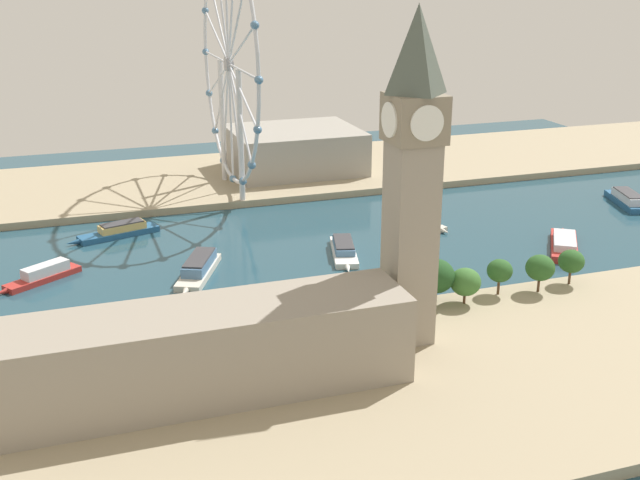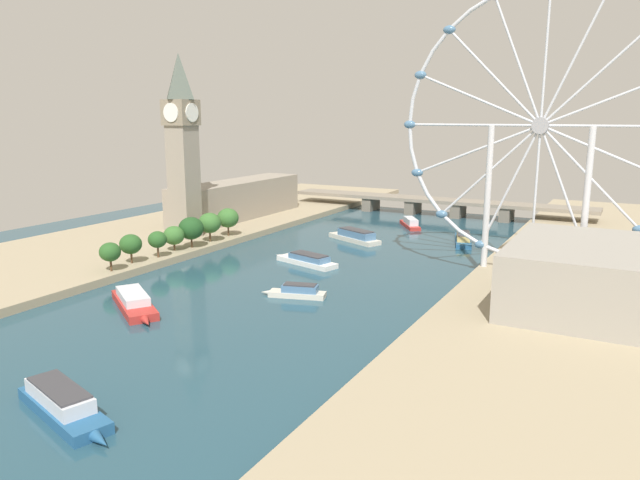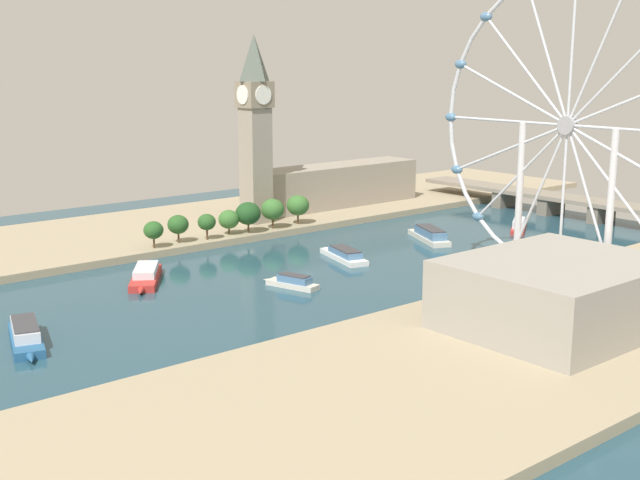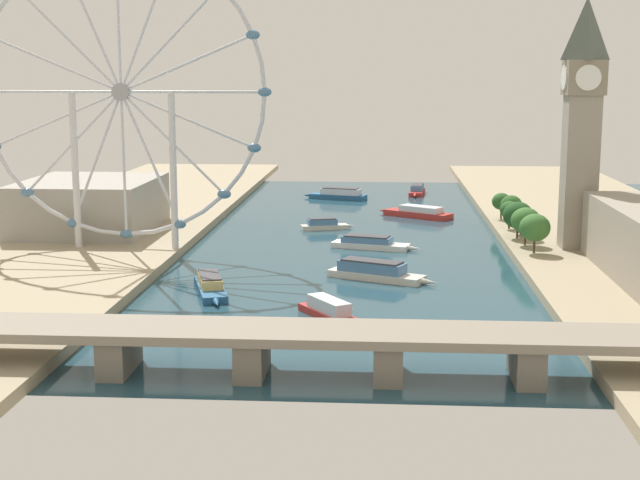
{
  "view_description": "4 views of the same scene",
  "coord_description": "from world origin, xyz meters",
  "px_view_note": "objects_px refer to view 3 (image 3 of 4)",
  "views": [
    {
      "loc": [
        -255.26,
        117.98,
        98.32
      ],
      "look_at": [
        -15.19,
        36.08,
        8.97
      ],
      "focal_mm": 44.72,
      "sensor_mm": 36.0,
      "label": 1
    },
    {
      "loc": [
        110.55,
        -185.03,
        61.1
      ],
      "look_at": [
        13.35,
        -4.41,
        17.99
      ],
      "focal_mm": 33.51,
      "sensor_mm": 36.0,
      "label": 2
    },
    {
      "loc": [
        234.04,
        -189.46,
        78.87
      ],
      "look_at": [
        -9.24,
        13.07,
        9.44
      ],
      "focal_mm": 46.99,
      "sensor_mm": 36.0,
      "label": 3
    },
    {
      "loc": [
        -12.82,
        358.35,
        63.15
      ],
      "look_at": [
        6.93,
        69.13,
        10.86
      ],
      "focal_mm": 51.6,
      "sensor_mm": 36.0,
      "label": 4
    }
  ],
  "objects_px": {
    "riverside_hall": "(558,294)",
    "tour_boat_2": "(26,335)",
    "tour_boat_7": "(551,248)",
    "ferris_wheel": "(567,128)",
    "tour_boat_0": "(146,276)",
    "tour_boat_3": "(519,225)",
    "parliament_block": "(334,185)",
    "tour_boat_4": "(292,282)",
    "tour_boat_1": "(344,255)",
    "clock_tower": "(255,126)",
    "tour_boat_6": "(429,235)",
    "river_bridge": "(576,203)"
  },
  "relations": [
    {
      "from": "riverside_hall",
      "to": "tour_boat_2",
      "type": "distance_m",
      "value": 150.73
    },
    {
      "from": "tour_boat_7",
      "to": "ferris_wheel",
      "type": "bearing_deg",
      "value": -159.6
    },
    {
      "from": "tour_boat_2",
      "to": "tour_boat_0",
      "type": "bearing_deg",
      "value": 140.26
    },
    {
      "from": "riverside_hall",
      "to": "tour_boat_3",
      "type": "relative_size",
      "value": 2.17
    },
    {
      "from": "tour_boat_3",
      "to": "parliament_block",
      "type": "bearing_deg",
      "value": 76.69
    },
    {
      "from": "parliament_block",
      "to": "tour_boat_3",
      "type": "height_order",
      "value": "parliament_block"
    },
    {
      "from": "tour_boat_4",
      "to": "parliament_block",
      "type": "bearing_deg",
      "value": -62.55
    },
    {
      "from": "parliament_block",
      "to": "tour_boat_3",
      "type": "xyz_separation_m",
      "value": [
        92.4,
        33.96,
        -11.43
      ]
    },
    {
      "from": "ferris_wheel",
      "to": "tour_boat_2",
      "type": "height_order",
      "value": "ferris_wheel"
    },
    {
      "from": "riverside_hall",
      "to": "tour_boat_2",
      "type": "bearing_deg",
      "value": -127.51
    },
    {
      "from": "tour_boat_1",
      "to": "tour_boat_7",
      "type": "distance_m",
      "value": 86.45
    },
    {
      "from": "parliament_block",
      "to": "tour_boat_0",
      "type": "bearing_deg",
      "value": -66.22
    },
    {
      "from": "ferris_wheel",
      "to": "clock_tower",
      "type": "bearing_deg",
      "value": -176.15
    },
    {
      "from": "clock_tower",
      "to": "tour_boat_4",
      "type": "xyz_separation_m",
      "value": [
        92.16,
        -50.56,
        -45.76
      ]
    },
    {
      "from": "tour_boat_1",
      "to": "tour_boat_7",
      "type": "relative_size",
      "value": 0.95
    },
    {
      "from": "tour_boat_0",
      "to": "tour_boat_2",
      "type": "xyz_separation_m",
      "value": [
        38.61,
        -58.12,
        0.39
      ]
    },
    {
      "from": "clock_tower",
      "to": "tour_boat_6",
      "type": "height_order",
      "value": "clock_tower"
    },
    {
      "from": "clock_tower",
      "to": "tour_boat_0",
      "type": "xyz_separation_m",
      "value": [
        52.33,
        -86.28,
        -45.54
      ]
    },
    {
      "from": "riverside_hall",
      "to": "tour_boat_1",
      "type": "xyz_separation_m",
      "value": [
        -109.9,
        15.73,
        -10.92
      ]
    },
    {
      "from": "river_bridge",
      "to": "tour_boat_7",
      "type": "xyz_separation_m",
      "value": [
        37.3,
        -73.24,
        -5.55
      ]
    },
    {
      "from": "ferris_wheel",
      "to": "tour_boat_7",
      "type": "height_order",
      "value": "ferris_wheel"
    },
    {
      "from": "tour_boat_6",
      "to": "tour_boat_0",
      "type": "bearing_deg",
      "value": 107.06
    },
    {
      "from": "ferris_wheel",
      "to": "tour_boat_1",
      "type": "height_order",
      "value": "ferris_wheel"
    },
    {
      "from": "tour_boat_3",
      "to": "tour_boat_4",
      "type": "xyz_separation_m",
      "value": [
        10.75,
        -141.96,
        -0.24
      ]
    },
    {
      "from": "ferris_wheel",
      "to": "tour_boat_3",
      "type": "xyz_separation_m",
      "value": [
        -76.81,
        80.75,
        -54.22
      ]
    },
    {
      "from": "tour_boat_4",
      "to": "tour_boat_3",
      "type": "bearing_deg",
      "value": -101.91
    },
    {
      "from": "parliament_block",
      "to": "riverside_hall",
      "type": "bearing_deg",
      "value": -23.1
    },
    {
      "from": "riverside_hall",
      "to": "tour_boat_2",
      "type": "xyz_separation_m",
      "value": [
        -91.56,
        -119.29,
        -10.36
      ]
    },
    {
      "from": "riverside_hall",
      "to": "tour_boat_7",
      "type": "distance_m",
      "value": 110.11
    },
    {
      "from": "ferris_wheel",
      "to": "tour_boat_2",
      "type": "bearing_deg",
      "value": -113.46
    },
    {
      "from": "riverside_hall",
      "to": "ferris_wheel",
      "type": "bearing_deg",
      "value": 124.19
    },
    {
      "from": "clock_tower",
      "to": "riverside_hall",
      "type": "height_order",
      "value": "clock_tower"
    },
    {
      "from": "parliament_block",
      "to": "ferris_wheel",
      "type": "height_order",
      "value": "ferris_wheel"
    },
    {
      "from": "tour_boat_2",
      "to": "tour_boat_7",
      "type": "relative_size",
      "value": 0.97
    },
    {
      "from": "tour_boat_2",
      "to": "tour_boat_4",
      "type": "xyz_separation_m",
      "value": [
        1.22,
        93.83,
        -0.6
      ]
    },
    {
      "from": "ferris_wheel",
      "to": "tour_boat_1",
      "type": "relative_size",
      "value": 3.14
    },
    {
      "from": "parliament_block",
      "to": "river_bridge",
      "type": "relative_size",
      "value": 0.53
    },
    {
      "from": "ferris_wheel",
      "to": "tour_boat_7",
      "type": "relative_size",
      "value": 3.0
    },
    {
      "from": "parliament_block",
      "to": "tour_boat_6",
      "type": "xyz_separation_m",
      "value": [
        81.28,
        -14.81,
        -11.07
      ]
    },
    {
      "from": "parliament_block",
      "to": "river_bridge",
      "type": "distance_m",
      "value": 122.02
    },
    {
      "from": "ferris_wheel",
      "to": "tour_boat_2",
      "type": "distance_m",
      "value": 177.38
    },
    {
      "from": "tour_boat_2",
      "to": "tour_boat_4",
      "type": "distance_m",
      "value": 93.84
    },
    {
      "from": "tour_boat_7",
      "to": "tour_boat_3",
      "type": "bearing_deg",
      "value": 37.12
    },
    {
      "from": "river_bridge",
      "to": "tour_boat_0",
      "type": "bearing_deg",
      "value": -97.37
    },
    {
      "from": "clock_tower",
      "to": "tour_boat_1",
      "type": "distance_m",
      "value": 86.31
    },
    {
      "from": "parliament_block",
      "to": "tour_boat_4",
      "type": "xyz_separation_m",
      "value": [
        103.15,
        -107.99,
        -11.67
      ]
    },
    {
      "from": "tour_boat_4",
      "to": "tour_boat_6",
      "type": "bearing_deg",
      "value": -93.02
    },
    {
      "from": "river_bridge",
      "to": "tour_boat_3",
      "type": "relative_size",
      "value": 6.84
    },
    {
      "from": "clock_tower",
      "to": "tour_boat_6",
      "type": "bearing_deg",
      "value": 31.23
    },
    {
      "from": "tour_boat_3",
      "to": "tour_boat_4",
      "type": "distance_m",
      "value": 142.36
    }
  ]
}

